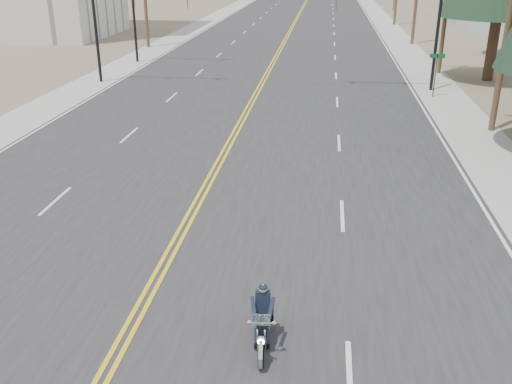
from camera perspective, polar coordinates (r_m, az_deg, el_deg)
The scene contains 8 objects.
road at distance 75.93m, azimuth 3.84°, elevation 16.47°, with size 20.00×200.00×0.01m, color #303033.
sidewalk_left at distance 77.42m, azimuth -5.06°, elevation 16.55°, with size 3.00×200.00×0.01m, color #A5A5A0.
sidewalk_right at distance 76.16m, azimuth 12.86°, elevation 16.00°, with size 3.00×200.00×0.01m, color #A5A5A0.
traffic_mast_left at distance 39.76m, azimuth -13.12°, elevation 17.59°, with size 7.10×0.26×7.00m.
traffic_mast_right at distance 37.81m, azimuth 14.79°, elevation 17.22°, with size 7.10×0.26×7.00m.
street_sign at distance 36.52m, azimuth 17.56°, elevation 11.77°, with size 0.90×0.06×2.62m.
utility_pole_b at distance 29.64m, azimuth 24.21°, elevation 16.81°, with size 2.20×0.30×11.50m.
motorcyclist at distance 12.65m, azimuth 0.64°, elevation -12.58°, with size 0.78×1.83×1.43m, color black, non-canonical shape.
Camera 1 is at (4.22, -5.39, 8.00)m, focal length 40.00 mm.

